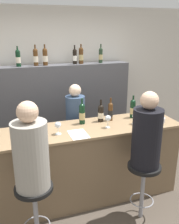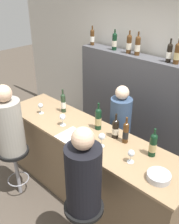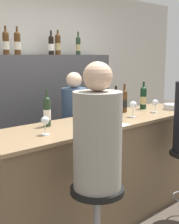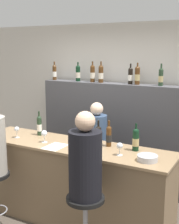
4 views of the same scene
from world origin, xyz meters
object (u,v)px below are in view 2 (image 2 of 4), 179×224
wine_bottle_backbar_5 (177,53)px  guest_seated_left (9,124)px  guest_seated_right (83,176)px  bartender (119,139)px  wine_bottle_counter_1 (98,119)px  wine_glass_3 (131,154)px  bar_stool_left (15,160)px  wine_bottle_backbar_1 (115,41)px  wine_bottle_counter_4 (153,145)px  wine_bottle_counter_3 (126,132)px  metal_bowl (159,176)px  wine_bottle_counter_2 (116,128)px  wine_glass_0 (41,106)px  wine_bottle_backbar_3 (138,46)px  wine_bottle_backbar_2 (129,44)px  wine_bottle_counter_0 (63,103)px  wine_bottle_backbar_4 (169,53)px  bar_stool_right (84,217)px  wine_glass_1 (63,117)px  wine_glass_2 (102,137)px  wine_bottle_backbar_0 (92,37)px

wine_bottle_backbar_5 → guest_seated_left: size_ratio=0.36×
guest_seated_right → bartender: guest_seated_right is taller
wine_bottle_counter_1 → bartender: size_ratio=0.24×
guest_seated_left → bartender: (0.78, 1.19, -0.43)m
guest_seated_right → wine_glass_3: bearing=75.2°
bar_stool_left → wine_bottle_backbar_1: bearing=87.9°
wine_bottle_counter_4 → wine_bottle_counter_1: bearing=180.0°
wine_bottle_counter_3 → wine_bottle_backbar_5: 1.30m
metal_bowl → bar_stool_left: 1.88m
wine_bottle_counter_1 → wine_bottle_counter_3: bearing=-0.0°
wine_glass_3 → wine_bottle_backbar_5: bearing=103.0°
wine_bottle_counter_1 → wine_bottle_counter_2: bearing=-0.0°
wine_bottle_counter_3 → wine_glass_0: wine_bottle_counter_3 is taller
wine_bottle_backbar_3 → wine_bottle_backbar_2: bearing=-180.0°
wine_bottle_backbar_5 → bartender: 1.36m
wine_bottle_counter_0 → wine_bottle_backbar_4: (0.87, 1.12, 0.63)m
guest_seated_left → bartender: bearing=56.7°
wine_glass_0 → guest_seated_right: guest_seated_right is taller
wine_glass_3 → bartender: bearing=133.6°
wine_bottle_backbar_3 → bar_stool_right: size_ratio=0.46×
wine_glass_1 → guest_seated_left: guest_seated_left is taller
bar_stool_left → bar_stool_right: bearing=0.0°
wine_bottle_counter_3 → bar_stool_right: bearing=-82.1°
guest_seated_left → wine_bottle_backbar_4: bearing=62.5°
wine_glass_1 → guest_seated_right: (0.89, -0.53, -0.03)m
wine_bottle_backbar_2 → guest_seated_right: 2.22m
wine_bottle_counter_2 → wine_glass_0: bearing=-167.6°
wine_glass_2 → metal_bowl: size_ratio=0.75×
wine_bottle_backbar_4 → bar_stool_left: size_ratio=0.42×
wine_bottle_counter_0 → wine_bottle_backbar_2: 1.31m
wine_glass_2 → guest_seated_left: guest_seated_left is taller
wine_bottle_counter_2 → bartender: bearing=119.8°
bar_stool_left → bar_stool_right: 1.27m
wine_bottle_backbar_3 → wine_glass_2: wine_bottle_backbar_3 is taller
wine_glass_3 → guest_seated_right: bearing=-104.8°
wine_bottle_counter_4 → guest_seated_right: 0.81m
wine_bottle_counter_3 → wine_glass_3: wine_bottle_counter_3 is taller
bar_stool_right → wine_bottle_backbar_4: bearing=98.5°
bar_stool_left → bartender: bearing=56.7°
wine_bottle_backbar_4 → wine_glass_3: 1.58m
wine_bottle_backbar_1 → bar_stool_left: 2.26m
wine_bottle_counter_3 → wine_glass_3: (0.25, -0.24, -0.03)m
wine_glass_1 → metal_bowl: (1.36, -0.02, -0.08)m
bar_stool_left → wine_bottle_counter_2: bearing=37.0°
wine_bottle_backbar_0 → wine_bottle_backbar_4: bearing=0.0°
wine_glass_3 → bar_stool_left: size_ratio=0.20×
wine_glass_1 → wine_glass_3: 1.03m
wine_bottle_counter_1 → wine_bottle_backbar_0: 1.73m
wine_bottle_counter_0 → wine_bottle_counter_4: wine_bottle_counter_0 is taller
wine_glass_0 → bartender: bartender is taller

